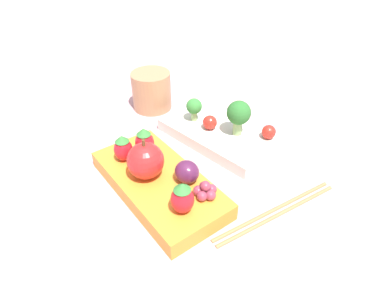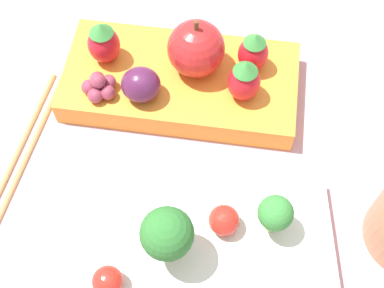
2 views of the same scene
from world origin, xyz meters
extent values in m
plane|color=#C6939E|center=(0.00, 0.00, 0.00)|extent=(4.00, 4.00, 0.00)
cube|color=silver|center=(-0.01, 0.08, 0.01)|extent=(0.21, 0.12, 0.02)
cube|color=orange|center=(0.01, -0.08, 0.01)|extent=(0.24, 0.14, 0.03)
cylinder|color=#93B770|center=(0.02, 0.09, 0.03)|extent=(0.02, 0.02, 0.02)
sphere|color=#2D702D|center=(0.02, 0.09, 0.06)|extent=(0.04, 0.04, 0.04)
cylinder|color=#93B770|center=(-0.06, 0.07, 0.03)|extent=(0.01, 0.01, 0.02)
sphere|color=#388438|center=(-0.06, 0.07, 0.05)|extent=(0.03, 0.03, 0.03)
sphere|color=red|center=(-0.02, 0.07, 0.03)|extent=(0.03, 0.03, 0.03)
sphere|color=red|center=(0.07, 0.12, 0.03)|extent=(0.02, 0.02, 0.02)
sphere|color=red|center=(0.00, -0.09, 0.05)|extent=(0.05, 0.05, 0.05)
cylinder|color=brown|center=(0.00, -0.09, 0.08)|extent=(0.00, 0.00, 0.01)
ellipsoid|color=red|center=(-0.05, -0.09, 0.05)|extent=(0.03, 0.03, 0.04)
cone|color=#388438|center=(-0.05, -0.09, 0.07)|extent=(0.02, 0.02, 0.01)
ellipsoid|color=red|center=(0.09, -0.10, 0.05)|extent=(0.03, 0.03, 0.04)
cone|color=#388438|center=(0.09, -0.10, 0.07)|extent=(0.02, 0.02, 0.01)
ellipsoid|color=red|center=(-0.04, -0.06, 0.05)|extent=(0.03, 0.03, 0.04)
cone|color=#388438|center=(-0.04, -0.06, 0.07)|extent=(0.02, 0.02, 0.01)
ellipsoid|color=#511E42|center=(0.05, -0.06, 0.04)|extent=(0.04, 0.03, 0.03)
sphere|color=#93384C|center=(0.10, -0.06, 0.03)|extent=(0.01, 0.01, 0.01)
sphere|color=#93384C|center=(0.09, -0.05, 0.03)|extent=(0.01, 0.01, 0.01)
sphere|color=#93384C|center=(0.08, -0.05, 0.03)|extent=(0.01, 0.01, 0.01)
sphere|color=#93384C|center=(0.08, -0.06, 0.03)|extent=(0.01, 0.01, 0.01)
sphere|color=#93384C|center=(0.09, -0.07, 0.03)|extent=(0.01, 0.01, 0.01)
sphere|color=#93384C|center=(0.09, -0.06, 0.04)|extent=(0.01, 0.01, 0.01)
cylinder|color=tan|center=(-0.18, 0.07, 0.04)|extent=(0.08, 0.08, 0.08)
cylinder|color=#A37547|center=(0.17, 0.01, 0.00)|extent=(0.05, 0.21, 0.01)
cylinder|color=#A37547|center=(0.16, 0.01, 0.00)|extent=(0.05, 0.21, 0.01)
camera|label=1|loc=(0.32, -0.31, 0.36)|focal=32.00mm
camera|label=2|loc=(0.00, 0.23, 0.44)|focal=50.00mm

